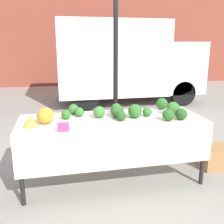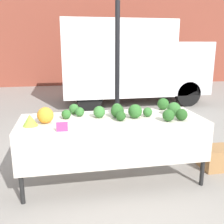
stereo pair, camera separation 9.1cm
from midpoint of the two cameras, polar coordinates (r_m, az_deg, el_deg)
The scene contains 22 objects.
ground_plane at distance 3.52m, azimuth 0.77°, elevation -14.31°, with size 40.00×40.00×0.00m, color gray.
building_facade at distance 11.71m, azimuth -7.93°, elevation 18.31°, with size 16.00×0.60×5.04m.
tent_pole at distance 3.98m, azimuth 1.81°, elevation 6.59°, with size 0.07×0.07×2.30m.
parked_truck at distance 7.91m, azimuth 3.82°, elevation 11.14°, with size 4.15×2.09×2.34m.
market_table at distance 3.18m, azimuth 1.04°, elevation -3.36°, with size 2.25×0.83×0.82m.
orange_cauliflower at distance 3.08m, azimuth -13.49°, elevation -0.69°, with size 0.19×0.19×0.19m.
romanesco_head at distance 3.02m, azimuth -16.59°, elevation -1.71°, with size 0.17×0.17×0.13m.
broccoli_head_0 at distance 3.42m, azimuth 14.06°, elevation 0.66°, with size 0.17×0.17×0.17m.
broccoli_head_1 at distance 3.09m, azimuth 2.75°, elevation -0.87°, with size 0.12×0.12×0.12m.
broccoli_head_2 at distance 3.31m, azimuth -6.27°, elevation 0.04°, with size 0.12×0.12×0.12m.
broccoli_head_3 at distance 3.44m, azimuth -7.52°, elevation 0.67°, with size 0.13×0.13×0.13m.
broccoli_head_4 at distance 3.23m, azimuth -1.98°, elevation 0.02°, with size 0.15×0.15×0.15m.
broccoli_head_5 at distance 3.23m, azimuth 1.98°, elevation 0.21°, with size 0.16×0.16×0.16m.
broccoli_head_6 at distance 3.15m, azimuth 13.00°, elevation -0.75°, with size 0.14×0.14×0.14m.
broccoli_head_7 at distance 3.31m, azimuth 8.55°, elevation -0.01°, with size 0.12×0.12×0.12m.
broccoli_head_8 at distance 3.21m, azimuth -9.14°, elevation -0.49°, with size 0.11×0.11×0.11m.
broccoli_head_9 at distance 3.42m, azimuth 1.85°, elevation 0.78°, with size 0.13×0.13×0.13m.
broccoli_head_10 at distance 3.23m, azimuth 15.68°, elevation -0.56°, with size 0.14×0.14×0.14m.
broccoli_head_11 at distance 3.22m, azimuth 5.86°, elevation 0.17°, with size 0.17×0.17×0.17m.
broccoli_head_12 at distance 3.71m, azimuth 11.77°, elevation 1.73°, with size 0.16×0.16×0.16m.
price_sign at distance 2.75m, azimuth -9.89°, elevation -3.20°, with size 0.12×0.01×0.10m.
produce_crate at distance 4.03m, azimuth 22.35°, elevation -9.20°, with size 0.42×0.36×0.31m.
Camera 2 is at (-0.57, -3.04, 1.69)m, focal length 42.00 mm.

